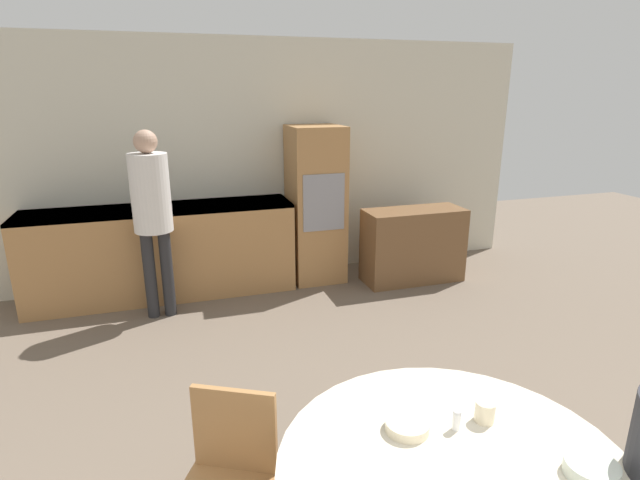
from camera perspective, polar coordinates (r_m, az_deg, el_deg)
name	(u,v)px	position (r m, az deg, el deg)	size (l,w,h in m)	color
wall_back	(254,162)	(5.60, -7.53, 8.81)	(6.42, 0.05, 2.60)	beige
kitchen_counter	(163,251)	(5.36, -17.50, -1.18)	(2.64, 0.60, 0.94)	#AD7A47
oven_unit	(316,205)	(5.50, -0.50, 4.07)	(0.56, 0.59, 1.70)	#AD7A47
sideboard	(413,245)	(5.64, 10.58, -0.60)	(1.10, 0.45, 0.82)	brown
chair_far_left	(229,476)	(2.40, -10.41, -25.04)	(0.54, 0.54, 0.84)	#AD7A47
person_standing	(152,205)	(4.72, -18.68, 3.86)	(0.34, 0.34, 1.74)	#262628
cup	(485,412)	(2.27, 18.34, -18.12)	(0.08, 0.08, 0.09)	beige
bowl_centre	(591,469)	(2.16, 28.59, -22.01)	(0.18, 0.18, 0.05)	silver
bowl_far	(407,426)	(2.16, 9.94, -20.18)	(0.18, 0.18, 0.04)	beige
salt_shaker	(457,420)	(2.19, 15.34, -19.22)	(0.03, 0.03, 0.09)	white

